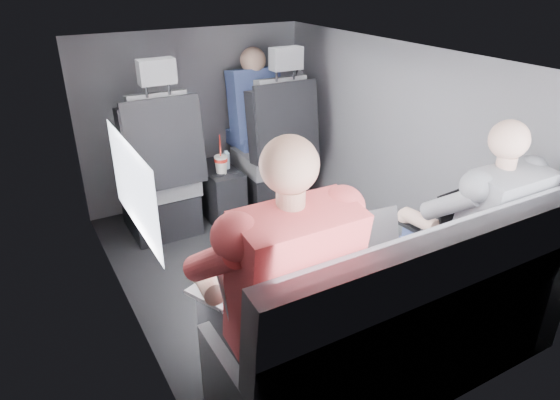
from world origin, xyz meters
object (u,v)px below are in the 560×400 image
soda_cup (221,164)px  passenger_rear_left (275,290)px  center_console (220,193)px  rear_bench (393,329)px  front_seat_left (161,182)px  laptop_black (446,218)px  laptop_white (244,280)px  passenger_rear_right (470,231)px  laptop_silver (352,243)px  water_bottle (226,161)px  front_seat_right (274,159)px  passenger_front_right (254,108)px

soda_cup → passenger_rear_left: 1.83m
center_console → rear_bench: rear_bench is taller
front_seat_left → laptop_black: size_ratio=3.46×
laptop_white → center_console: bearing=70.4°
front_seat_left → passenger_rear_right: bearing=-61.5°
center_console → laptop_silver: size_ratio=1.35×
soda_cup → water_bottle: bearing=42.0°
passenger_rear_left → passenger_rear_right: (1.08, 0.00, -0.04)m
rear_bench → water_bottle: 1.90m
rear_bench → laptop_white: (-0.61, 0.24, 0.33)m
front_seat_left → laptop_black: front_seat_left is taller
laptop_black → laptop_white: bearing=179.5°
front_seat_left → water_bottle: front_seat_left is taller
front_seat_right → laptop_silver: (-0.50, -1.63, 0.23)m
front_seat_right → center_console: front_seat_right is taller
center_console → passenger_rear_right: size_ratio=0.40×
laptop_black → passenger_rear_right: passenger_rear_right is taller
front_seat_right → laptop_white: 1.98m
center_console → laptop_white: bearing=-109.6°
soda_cup → passenger_front_right: (0.44, 0.32, 0.27)m
laptop_white → laptop_black: bearing=-0.5°
passenger_rear_left → center_console: bearing=73.5°
front_seat_right → passenger_front_right: bearing=97.1°
center_console → water_bottle: (0.05, -0.05, 0.26)m
center_console → passenger_rear_right: passenger_rear_right is taller
front_seat_left → front_seat_right: bearing=0.0°
soda_cup → passenger_rear_right: 1.83m
rear_bench → laptop_white: bearing=158.5°
front_seat_right → water_bottle: size_ratio=8.86×
front_seat_left → center_console: front_seat_left is taller
laptop_black → passenger_rear_left: 1.06m
laptop_silver → passenger_rear_left: passenger_rear_left is taller
rear_bench → passenger_rear_right: size_ratio=1.34×
laptop_silver → laptop_black: bearing=-4.2°
passenger_rear_left → soda_cup: bearing=73.2°
laptop_white → laptop_silver: (0.56, 0.03, -0.01)m
laptop_white → passenger_front_right: bearing=62.0°
passenger_rear_left → passenger_front_right: (0.97, 2.07, 0.09)m
rear_bench → passenger_front_right: size_ratio=2.05×
laptop_white → soda_cup: bearing=69.9°
passenger_rear_left → front_seat_left: bearing=86.9°
center_console → passenger_rear_right: 1.97m
center_console → laptop_black: (0.50, -1.71, 0.43)m
passenger_rear_left → passenger_rear_right: passenger_rear_left is taller
laptop_silver → water_bottle: bearing=86.7°
passenger_rear_right → center_console: bearing=106.0°
laptop_silver → passenger_rear_left: (-0.50, -0.17, 0.03)m
laptop_white → rear_bench: bearing=-21.5°
passenger_rear_left → passenger_front_right: 2.28m
water_bottle → laptop_silver: (-0.10, -1.63, 0.17)m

